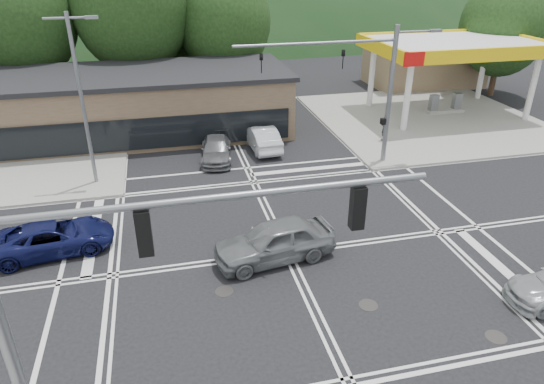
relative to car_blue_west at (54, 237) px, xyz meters
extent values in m
plane|color=black|center=(9.62, -2.40, -0.68)|extent=(120.00, 120.00, 0.00)
cube|color=gray|center=(24.62, 12.60, -0.60)|extent=(16.00, 16.00, 0.15)
cylinder|color=silver|center=(21.62, 10.60, 1.82)|extent=(0.44, 0.44, 5.00)
cylinder|color=silver|center=(21.62, 16.60, 1.82)|extent=(0.44, 0.44, 5.00)
cylinder|color=silver|center=(31.62, 10.60, 1.82)|extent=(0.44, 0.44, 5.00)
cylinder|color=silver|center=(31.62, 16.60, 1.82)|extent=(0.44, 0.44, 5.00)
cube|color=silver|center=(26.62, 13.60, 4.62)|extent=(12.00, 8.00, 0.60)
cube|color=yellow|center=(26.62, 9.60, 4.62)|extent=(12.20, 0.25, 0.90)
cube|color=yellow|center=(26.62, 17.60, 4.62)|extent=(12.20, 0.25, 0.90)
cube|color=yellow|center=(20.62, 13.60, 4.62)|extent=(0.25, 8.20, 0.90)
cube|color=yellow|center=(32.62, 13.60, 4.62)|extent=(0.25, 8.20, 0.90)
cube|color=red|center=(21.12, 9.45, 4.62)|extent=(1.40, 0.12, 0.90)
cube|color=gray|center=(26.62, 13.60, -0.43)|extent=(3.00, 1.00, 0.30)
cube|color=slate|center=(25.62, 13.60, 0.27)|extent=(0.60, 0.50, 1.30)
cube|color=slate|center=(27.62, 13.60, 0.27)|extent=(0.60, 0.50, 1.30)
cube|color=#846B4F|center=(29.62, 22.60, 1.22)|extent=(10.00, 6.00, 3.80)
cube|color=brown|center=(1.62, 14.60, 1.32)|extent=(24.00, 8.00, 4.00)
ellipsoid|color=#183518|center=(9.62, 87.60, -0.68)|extent=(252.00, 126.00, 140.00)
cylinder|color=#382619|center=(-4.38, 21.60, 1.74)|extent=(0.50, 0.50, 4.84)
ellipsoid|color=black|center=(-4.38, 21.60, 6.47)|extent=(8.00, 8.00, 9.20)
cylinder|color=#382619|center=(3.62, 21.60, 1.96)|extent=(0.50, 0.50, 5.28)
ellipsoid|color=black|center=(3.62, 21.60, 7.12)|extent=(9.00, 9.00, 10.35)
cylinder|color=#382619|center=(10.62, 21.60, 1.52)|extent=(0.50, 0.50, 4.40)
ellipsoid|color=black|center=(10.62, 21.60, 5.82)|extent=(7.60, 7.60, 8.74)
cylinder|color=#382619|center=(7.62, 25.60, 1.74)|extent=(0.50, 0.50, 4.84)
ellipsoid|color=black|center=(7.62, 25.60, 6.47)|extent=(8.40, 8.40, 9.66)
cylinder|color=#382619|center=(33.62, 17.60, 1.30)|extent=(0.50, 0.50, 3.96)
ellipsoid|color=black|center=(33.62, 17.60, 5.17)|extent=(7.20, 7.20, 8.28)
cylinder|color=slate|center=(1.12, 6.60, 3.82)|extent=(0.20, 0.20, 9.00)
cylinder|color=slate|center=(1.12, 6.60, 8.02)|extent=(2.20, 0.12, 0.12)
cube|color=slate|center=(2.22, 6.60, 8.02)|extent=(0.60, 0.25, 0.15)
cylinder|color=slate|center=(17.82, 5.80, 3.32)|extent=(0.28, 0.28, 8.00)
cylinder|color=slate|center=(13.32, 5.80, 6.52)|extent=(9.00, 0.16, 0.16)
imported|color=black|center=(14.82, 5.80, 5.62)|extent=(0.16, 0.20, 1.00)
imported|color=black|center=(10.32, 5.80, 5.62)|extent=(0.16, 0.20, 1.00)
cylinder|color=slate|center=(19.02, 5.80, 6.92)|extent=(2.40, 0.12, 0.12)
cube|color=slate|center=(20.12, 5.80, 6.92)|extent=(0.70, 0.30, 0.15)
cube|color=black|center=(17.57, 5.80, 1.92)|extent=(0.25, 0.30, 0.35)
cylinder|color=slate|center=(1.42, -10.60, 3.32)|extent=(0.28, 0.28, 8.00)
cylinder|color=slate|center=(5.92, -10.60, 6.52)|extent=(9.00, 0.16, 0.16)
cube|color=black|center=(4.42, -10.60, 5.92)|extent=(0.30, 0.25, 1.00)
cube|color=black|center=(8.92, -10.60, 5.92)|extent=(0.30, 0.25, 1.00)
imported|color=#0E1240|center=(0.00, 0.00, 0.00)|extent=(5.17, 2.96, 1.36)
imported|color=slate|center=(8.97, -2.70, 0.18)|extent=(5.30, 2.78, 1.72)
imported|color=silver|center=(11.14, 9.68, 0.07)|extent=(1.80, 4.62, 1.50)
imported|color=silver|center=(10.94, 11.60, 0.04)|extent=(2.39, 4.44, 1.44)
imported|color=#55575A|center=(8.03, 8.57, -0.04)|extent=(2.42, 4.65, 1.29)
imported|color=black|center=(19.33, 8.96, 0.36)|extent=(0.77, 0.72, 1.77)
camera|label=1|loc=(4.99, -19.13, 10.92)|focal=32.00mm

